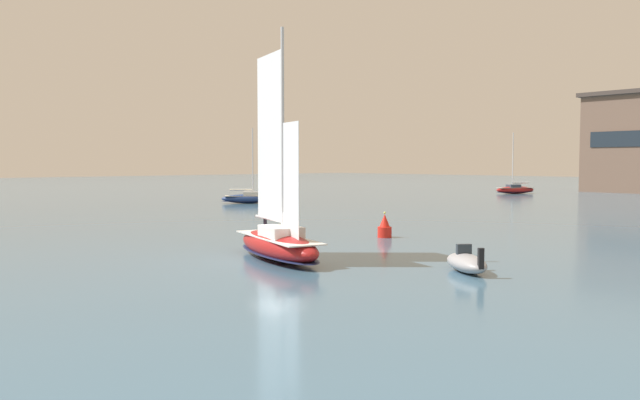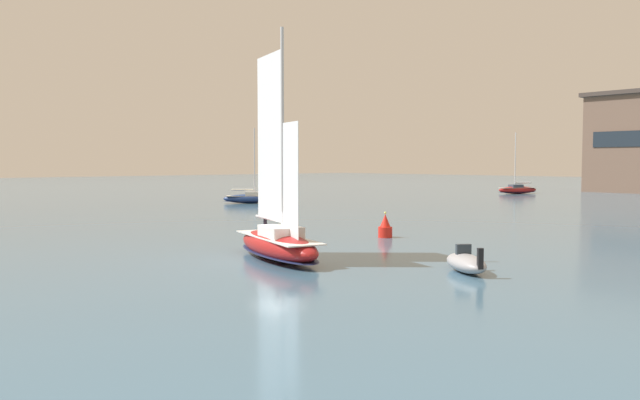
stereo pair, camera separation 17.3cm
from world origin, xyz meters
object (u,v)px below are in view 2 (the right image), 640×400
Objects in this scene: sailboat_main at (278,241)px; sailboat_moored_mid_channel at (251,198)px; motor_tender at (466,263)px; channel_buoy at (385,227)px; sailboat_moored_near_marina at (518,190)px.

sailboat_moored_mid_channel is at bearing 145.85° from sailboat_main.
motor_tender is 2.10× the size of channel_buoy.
sailboat_moored_near_marina is 2.71× the size of motor_tender.
channel_buoy is at bearing -22.14° from sailboat_moored_mid_channel.
motor_tender is at bearing -61.53° from sailboat_moored_near_marina.
sailboat_main reaches higher than sailboat_moored_near_marina.
motor_tender is (37.05, -68.33, -0.24)m from sailboat_moored_near_marina.
sailboat_moored_mid_channel reaches higher than channel_buoy.
sailboat_moored_mid_channel is 2.55× the size of motor_tender.
sailboat_moored_near_marina is 5.70× the size of channel_buoy.
channel_buoy is at bearing -67.31° from sailboat_moored_near_marina.
channel_buoy reaches higher than motor_tender.
motor_tender is 13.66m from channel_buoy.
sailboat_moored_near_marina is (-28.15, 72.40, -0.29)m from sailboat_main.
sailboat_moored_mid_channel reaches higher than motor_tender.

